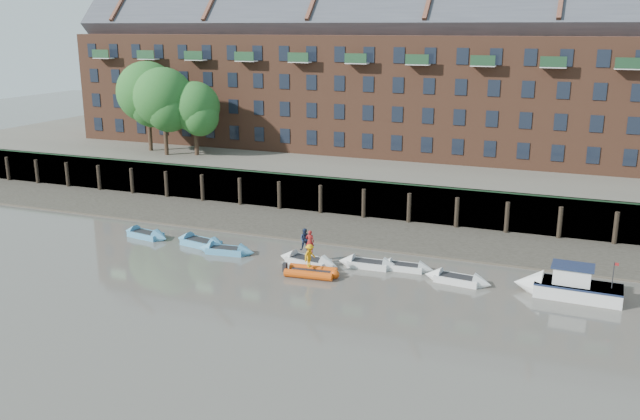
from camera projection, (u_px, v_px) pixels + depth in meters
The scene contains 19 objects.
ground at pixel (278, 320), 38.28m from camera, with size 220.00×220.00×0.00m, color #59554D.
foreshore at pixel (373, 233), 54.43m from camera, with size 110.00×8.00×0.50m, color #3D382F.
mud_band at pixel (359, 245), 51.38m from camera, with size 110.00×1.60×0.10m, color #4C4336.
river_wall at pixel (388, 201), 57.94m from camera, with size 110.00×1.23×3.30m.
bank_terrace at pixel (424, 170), 70.17m from camera, with size 110.00×28.00×3.20m, color #5E594D.
apartment_terrace at pixel (431, 59), 68.11m from camera, with size 80.60×15.56×20.98m.
tree_cluster at pixel (163, 97), 69.54m from camera, with size 11.76×7.74×9.40m.
rowboat_0 at pixel (146, 235), 53.20m from camera, with size 4.55×1.99×1.28m.
rowboat_1 at pixel (201, 243), 51.11m from camera, with size 4.96×2.29×1.39m.
rowboat_2 at pixel (226, 250), 49.46m from camera, with size 4.49×1.74×1.27m.
rowboat_3 at pixel (308, 261), 47.10m from camera, with size 4.87×2.13×1.37m.
rowboat_4 at pixel (369, 264), 46.63m from camera, with size 4.38×1.43×1.26m.
rowboat_5 at pixel (405, 267), 46.10m from camera, with size 3.99×1.30×1.15m.
rowboat_6 at pixel (457, 279), 43.78m from camera, with size 4.53×1.74×1.28m.
rib_tender at pixel (313, 272), 44.94m from camera, with size 3.65×1.97×0.62m.
motor_launch at pixel (560, 285), 41.62m from camera, with size 6.41×2.29×2.62m.
person_rower_a at pixel (310, 241), 46.65m from camera, with size 0.58×0.38×1.60m, color maroon.
person_rower_b at pixel (305, 240), 47.01m from camera, with size 0.78×0.61×1.61m, color #19233F.
person_rib_crew at pixel (310, 256), 44.82m from camera, with size 1.02×0.59×1.58m, color orange.
Camera 1 is at (15.19, -31.96, 16.06)m, focal length 38.00 mm.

